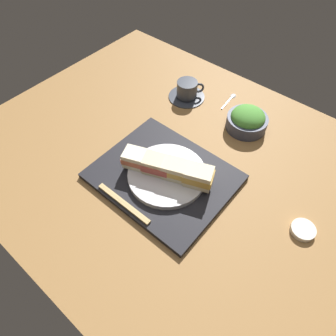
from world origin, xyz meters
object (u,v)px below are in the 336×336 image
salad_bowl (247,120)px  teaspoon (231,97)px  sandwich_inner_far (177,170)px  coffee_cup (187,91)px  sandwich_plate (167,175)px  sandwich_nearmost (137,159)px  sandwich_farmost (198,176)px  chopsticks_pair (124,203)px  sandwich_inner_near (157,165)px  small_sauce_dish (303,230)px

salad_bowl → teaspoon: bearing=140.2°
sandwich_inner_far → coffee_cup: sandwich_inner_far is taller
sandwich_plate → coffee_cup: (-18.85, 33.67, 0.41)cm
sandwich_nearmost → sandwich_farmost: size_ratio=1.00×
sandwich_plate → sandwich_farmost: sandwich_farmost is taller
coffee_cup → chopsticks_pair: bearing=-71.7°
chopsticks_pair → sandwich_nearmost: bearing=116.4°
salad_bowl → chopsticks_pair: size_ratio=0.72×
coffee_cup → teaspoon: size_ratio=1.26×
sandwich_plate → sandwich_inner_near: size_ratio=2.43×
sandwich_inner_near → chopsticks_pair: 14.15cm
coffee_cup → sandwich_inner_near: bearing=-65.3°
sandwich_farmost → teaspoon: 43.60cm
sandwich_inner_near → salad_bowl: sandwich_inner_near is taller
sandwich_nearmost → sandwich_inner_near: 6.12cm
sandwich_farmost → small_sauce_dish: (28.86, 6.94, -5.28)cm
sandwich_inner_far → teaspoon: bearing=101.6°
sandwich_inner_far → sandwich_farmost: bearing=19.0°
sandwich_plate → sandwich_inner_far: bearing=19.0°
sandwich_inner_near → teaspoon: bearing=93.8°
sandwich_inner_near → sandwich_inner_far: sandwich_inner_far is taller
sandwich_farmost → sandwich_inner_far: bearing=-161.0°
sandwich_plate → salad_bowl: bearing=79.7°
sandwich_plate → sandwich_inner_far: size_ratio=2.47×
sandwich_inner_near → salad_bowl: 35.92cm
sandwich_nearmost → coffee_cup: size_ratio=0.71×
sandwich_inner_near → sandwich_inner_far: size_ratio=1.02×
sandwich_inner_far → sandwich_inner_near: bearing=-161.0°
coffee_cup → sandwich_nearmost: bearing=-74.5°
sandwich_inner_near → sandwich_farmost: size_ratio=0.99×
salad_bowl → small_sauce_dish: size_ratio=2.12×
sandwich_plate → sandwich_inner_near: sandwich_inner_near is taller
coffee_cup → teaspoon: bearing=37.7°
chopsticks_pair → small_sauce_dish: bearing=31.3°
chopsticks_pair → teaspoon: bearing=92.9°
sandwich_inner_far → chopsticks_pair: bearing=-110.4°
sandwich_nearmost → chopsticks_pair: sandwich_nearmost is taller
sandwich_inner_near → chopsticks_pair: size_ratio=0.50×
sandwich_plate → sandwich_inner_near: (-2.89, -1.00, 3.28)cm
chopsticks_pair → sandwich_plate: bearing=78.8°
teaspoon → small_sauce_dish: bearing=-37.9°
sandwich_inner_far → chopsticks_pair: 17.12cm
salad_bowl → sandwich_nearmost: bearing=-112.0°
sandwich_farmost → chopsticks_pair: 21.49cm
teaspoon → sandwich_plate: bearing=-82.3°
teaspoon → sandwich_inner_far: bearing=-78.4°
sandwich_farmost → sandwich_inner_near: bearing=-161.0°
sandwich_nearmost → sandwich_inner_far: sandwich_inner_far is taller
sandwich_plate → salad_bowl: salad_bowl is taller
sandwich_inner_far → salad_bowl: sandwich_inner_far is taller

